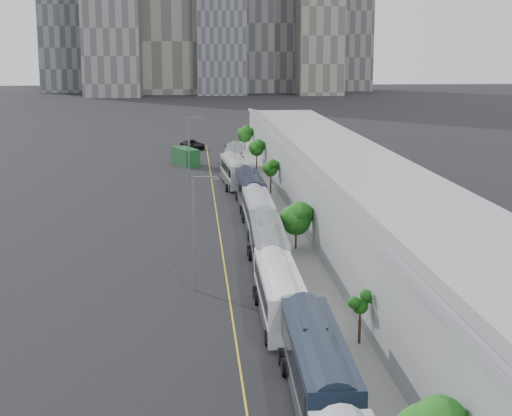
{
  "coord_description": "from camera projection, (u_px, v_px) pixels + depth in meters",
  "views": [
    {
      "loc": [
        -4.04,
        -17.46,
        18.48
      ],
      "look_at": [
        2.08,
        58.48,
        3.0
      ],
      "focal_mm": 55.0,
      "sensor_mm": 36.0,
      "label": 1
    }
  ],
  "objects": [
    {
      "name": "tree_3",
      "position": [
        271.0,
        168.0,
        101.48
      ],
      "size": [
        1.73,
        1.73,
        4.22
      ],
      "color": "black",
      "rests_on": "ground"
    },
    {
      "name": "street_lamp_far",
      "position": [
        190.0,
        147.0,
        106.32
      ],
      "size": [
        2.04,
        0.22,
        9.56
      ],
      "color": "#59595E",
      "rests_on": "ground"
    },
    {
      "name": "bus_6",
      "position": [
        235.0,
        174.0,
        107.93
      ],
      "size": [
        3.55,
        13.55,
        3.92
      ],
      "rotation": [
        0.0,
        0.0,
        0.06
      ],
      "color": "#B3B3B5",
      "rests_on": "ground"
    },
    {
      "name": "bus_2",
      "position": [
        279.0,
        297.0,
        54.21
      ],
      "size": [
        2.91,
        13.1,
        3.82
      ],
      "rotation": [
        0.0,
        0.0,
        -0.01
      ],
      "color": "white",
      "rests_on": "ground"
    },
    {
      "name": "depot",
      "position": [
        372.0,
        208.0,
        75.1
      ],
      "size": [
        12.45,
        160.4,
        7.2
      ],
      "color": "gray",
      "rests_on": "ground"
    },
    {
      "name": "bus_3",
      "position": [
        269.0,
        252.0,
        66.25
      ],
      "size": [
        3.19,
        13.48,
        3.92
      ],
      "rotation": [
        0.0,
        0.0,
        -0.04
      ],
      "color": "slate",
      "rests_on": "ground"
    },
    {
      "name": "tree_4",
      "position": [
        257.0,
        147.0,
        120.84
      ],
      "size": [
        2.17,
        2.17,
        4.73
      ],
      "color": "black",
      "rests_on": "ground"
    },
    {
      "name": "bus_4",
      "position": [
        258.0,
        215.0,
        81.4
      ],
      "size": [
        2.9,
        13.01,
        3.8
      ],
      "rotation": [
        0.0,
        0.0,
        -0.01
      ],
      "color": "#B6B7C1",
      "rests_on": "ground"
    },
    {
      "name": "street_lamp_near",
      "position": [
        196.0,
        225.0,
        59.97
      ],
      "size": [
        2.04,
        0.22,
        9.08
      ],
      "color": "#59595E",
      "rests_on": "ground"
    },
    {
      "name": "shipping_container",
      "position": [
        185.0,
        157.0,
        126.7
      ],
      "size": [
        4.68,
        7.12,
        2.8
      ],
      "primitive_type": "cube",
      "rotation": [
        0.0,
        0.0,
        0.37
      ],
      "color": "#14411D",
      "rests_on": "ground"
    },
    {
      "name": "suv",
      "position": [
        193.0,
        144.0,
        147.65
      ],
      "size": [
        5.15,
        6.8,
        1.72
      ],
      "primitive_type": "imported",
      "rotation": [
        0.0,
        0.0,
        0.43
      ],
      "color": "black",
      "rests_on": "ground"
    },
    {
      "name": "bus_7",
      "position": [
        234.0,
        160.0,
        121.51
      ],
      "size": [
        3.71,
        13.21,
        3.81
      ],
      "rotation": [
        0.0,
        0.0,
        -0.08
      ],
      "color": "slate",
      "rests_on": "ground"
    },
    {
      "name": "sidewalk",
      "position": [
        330.0,
        244.0,
        75.48
      ],
      "size": [
        10.0,
        170.0,
        0.12
      ],
      "primitive_type": "cube",
      "color": "gray",
      "rests_on": "ground"
    },
    {
      "name": "tree_5",
      "position": [
        245.0,
        133.0,
        144.17
      ],
      "size": [
        2.68,
        2.68,
        4.66
      ],
      "color": "black",
      "rests_on": "ground"
    },
    {
      "name": "tree_2",
      "position": [
        296.0,
        216.0,
        72.88
      ],
      "size": [
        2.81,
        2.81,
        4.66
      ],
      "color": "black",
      "rests_on": "ground"
    },
    {
      "name": "bus_5",
      "position": [
        250.0,
        192.0,
        93.98
      ],
      "size": [
        2.98,
        13.45,
        3.92
      ],
      "rotation": [
        0.0,
        0.0,
        0.01
      ],
      "color": "black",
      "rests_on": "ground"
    },
    {
      "name": "tree_1",
      "position": [
        360.0,
        305.0,
        49.32
      ],
      "size": [
        1.03,
        1.03,
        3.26
      ],
      "color": "black",
      "rests_on": "ground"
    },
    {
      "name": "bus_1",
      "position": [
        317.0,
        372.0,
        41.51
      ],
      "size": [
        3.1,
        13.61,
        3.96
      ],
      "rotation": [
        0.0,
        0.0,
        -0.03
      ],
      "color": "black",
      "rests_on": "ground"
    },
    {
      "name": "lane_line",
      "position": [
        222.0,
        247.0,
        74.66
      ],
      "size": [
        0.12,
        160.0,
        0.02
      ],
      "primitive_type": "cube",
      "color": "gold",
      "rests_on": "ground"
    }
  ]
}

